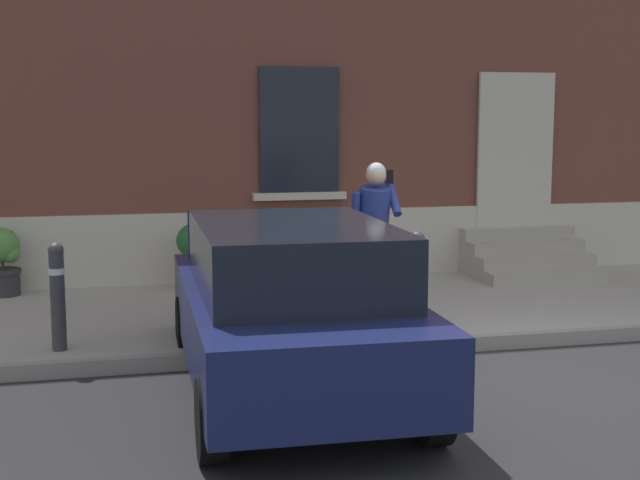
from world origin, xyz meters
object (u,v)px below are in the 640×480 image
person_on_phone (373,231)px  planter_terracotta (194,255)px  planter_charcoal (3,260)px  bollard_near_person (417,277)px  hatchback_car_navy (290,304)px  bollard_far_left (57,293)px

person_on_phone → planter_terracotta: (-1.73, 2.26, -0.54)m
planter_charcoal → planter_terracotta: size_ratio=1.00×
planter_terracotta → bollard_near_person: bearing=-53.0°
hatchback_car_navy → planter_charcoal: hatchback_car_navy is taller
planter_charcoal → bollard_far_left: bearing=-74.3°
person_on_phone → planter_charcoal: person_on_phone is taller
planter_charcoal → planter_terracotta: bearing=-3.7°
planter_charcoal → planter_terracotta: (2.36, -0.15, 0.00)m
bollard_far_left → person_on_phone: 3.34m
bollard_near_person → person_on_phone: size_ratio=0.60×
person_on_phone → planter_charcoal: 4.78m
bollard_far_left → planter_charcoal: (-0.82, 2.89, -0.11)m
hatchback_car_navy → planter_charcoal: 5.11m
hatchback_car_navy → planter_terracotta: (-0.43, 4.12, -0.18)m
hatchback_car_navy → planter_terracotta: size_ratio=4.77×
hatchback_car_navy → bollard_near_person: 2.14m
bollard_near_person → bollard_far_left: same height
planter_terracotta → bollard_far_left: bearing=-119.5°
bollard_near_person → planter_terracotta: 3.43m
bollard_near_person → bollard_far_left: 3.62m
hatchback_car_navy → bollard_near_person: (1.64, 1.38, -0.08)m
bollard_near_person → planter_charcoal: 5.29m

